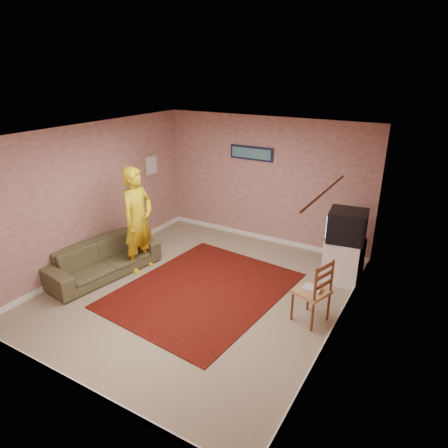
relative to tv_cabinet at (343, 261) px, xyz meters
The scene contains 26 objects.
ground 2.54m from the tv_cabinet, 140.98° to the right, with size 5.00×5.00×0.00m, color tan.
wall_back 2.34m from the tv_cabinet, 154.75° to the left, with size 4.50×0.02×2.60m, color tan.
wall_front 4.61m from the tv_cabinet, 115.54° to the right, with size 4.50×0.02×2.60m, color tan.
wall_left 4.58m from the tv_cabinet, 159.38° to the right, with size 0.02×5.00×2.60m, color tan.
wall_right 1.85m from the tv_cabinet, 79.25° to the right, with size 0.02×5.00×2.60m, color tan.
ceiling 3.35m from the tv_cabinet, 140.98° to the right, with size 4.50×5.00×0.02m, color silver.
baseboard_back 2.18m from the tv_cabinet, 154.99° to the left, with size 4.50×0.02×0.10m, color white.
baseboard_front 4.53m from the tv_cabinet, 115.60° to the right, with size 4.50×0.02×0.10m, color white.
baseboard_left 4.49m from the tv_cabinet, 159.33° to the right, with size 0.02×5.00×0.10m, color white.
baseboard_right 1.64m from the tv_cabinet, 79.60° to the right, with size 0.02×5.00×0.10m, color white.
window 2.72m from the tv_cabinet, 83.24° to the right, with size 0.01×1.10×1.50m, color black.
curtain_sheer 2.78m from the tv_cabinet, 83.92° to the right, with size 0.01×0.75×2.10m, color white.
curtain_floral 2.13m from the tv_cabinet, 82.18° to the right, with size 0.01×0.35×2.10m, color beige.
curtain_rod 3.16m from the tv_cabinet, 84.24° to the right, with size 0.02×0.02×1.40m, color #5B2E1B.
picture_back 2.83m from the tv_cabinet, 158.51° to the left, with size 0.95×0.04×0.28m.
picture_left 4.33m from the tv_cabinet, behind, with size 0.04×0.38×0.42m.
area_rug 2.45m from the tv_cabinet, 141.70° to the right, with size 2.37×2.96×0.02m, color black.
tv_cabinet is the anchor object (origin of this frame).
crt_tv 0.65m from the tv_cabinet, behind, with size 0.68×0.62×0.53m.
chair_a 0.32m from the tv_cabinet, 85.06° to the left, with size 0.46×0.44×0.48m.
dvd_player 0.30m from the tv_cabinet, 85.06° to the left, with size 0.39×0.28×0.07m, color #B5B5BA.
blue_throw 0.58m from the tv_cabinet, 87.04° to the left, with size 0.38×0.05×0.39m, color #849BD8.
chair_b 1.43m from the tv_cabinet, 93.83° to the right, with size 0.54×0.56×0.54m.
game_console 1.42m from the tv_cabinet, 93.83° to the right, with size 0.24×0.18×0.05m, color silver.
sofa 4.22m from the tv_cabinet, 152.77° to the right, with size 2.03×0.79×0.59m, color #4D4A2E.
person 3.65m from the tv_cabinet, 156.89° to the right, with size 0.70×0.46×1.92m, color gold.
Camera 1 is at (3.27, -4.75, 3.52)m, focal length 32.00 mm.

